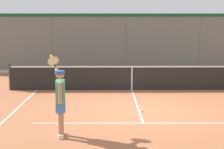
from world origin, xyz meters
TOP-DOWN VIEW (x-y plane):
  - ground_plane at (0.00, 0.00)m, footprint 60.00×60.00m
  - court_line_markings at (0.00, 1.69)m, footprint 7.64×9.11m
  - fence_backdrop at (-0.00, -9.73)m, footprint 19.15×1.37m
  - tennis_net at (0.00, -3.59)m, footprint 9.82×0.09m
  - tennis_player at (2.06, 2.53)m, footprint 0.57×1.31m
  - tennis_ball_near_baseline at (-0.08, 0.15)m, footprint 0.07×0.07m

SIDE VIEW (x-z plane):
  - ground_plane at x=0.00m, z-range 0.00..0.00m
  - court_line_markings at x=0.00m, z-range 0.00..0.01m
  - tennis_ball_near_baseline at x=-0.08m, z-range 0.00..0.07m
  - tennis_net at x=0.00m, z-range -0.04..1.03m
  - tennis_player at x=2.06m, z-range -0.02..1.84m
  - fence_backdrop at x=0.00m, z-range -0.01..3.16m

